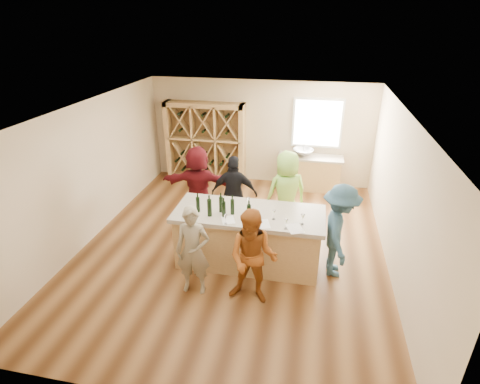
% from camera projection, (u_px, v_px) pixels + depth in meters
% --- Properties ---
extents(floor, '(6.00, 7.00, 0.10)m').
position_uv_depth(floor, '(233.00, 248.00, 7.71)').
color(floor, brown).
rests_on(floor, ground).
extents(ceiling, '(6.00, 7.00, 0.10)m').
position_uv_depth(ceiling, '(232.00, 108.00, 6.47)').
color(ceiling, white).
rests_on(ceiling, ground).
extents(wall_back, '(6.00, 0.10, 2.80)m').
position_uv_depth(wall_back, '(261.00, 132.00, 10.23)').
color(wall_back, beige).
rests_on(wall_back, ground).
extents(wall_front, '(6.00, 0.10, 2.80)m').
position_uv_depth(wall_front, '(160.00, 319.00, 3.94)').
color(wall_front, beige).
rests_on(wall_front, ground).
extents(wall_left, '(0.10, 7.00, 2.80)m').
position_uv_depth(wall_left, '(87.00, 172.00, 7.63)').
color(wall_left, beige).
rests_on(wall_left, ground).
extents(wall_right, '(0.10, 7.00, 2.80)m').
position_uv_depth(wall_right, '(403.00, 198.00, 6.54)').
color(wall_right, beige).
rests_on(wall_right, ground).
extents(window_frame, '(1.30, 0.06, 1.30)m').
position_uv_depth(window_frame, '(317.00, 123.00, 9.74)').
color(window_frame, white).
rests_on(window_frame, wall_back).
extents(window_pane, '(1.18, 0.01, 1.18)m').
position_uv_depth(window_pane, '(317.00, 123.00, 9.71)').
color(window_pane, white).
rests_on(window_pane, wall_back).
extents(wine_rack, '(2.20, 0.45, 2.20)m').
position_uv_depth(wine_rack, '(205.00, 142.00, 10.38)').
color(wine_rack, tan).
rests_on(wine_rack, floor).
extents(back_counter_base, '(1.60, 0.58, 0.86)m').
position_uv_depth(back_counter_base, '(309.00, 173.00, 10.09)').
color(back_counter_base, tan).
rests_on(back_counter_base, floor).
extents(back_counter_top, '(1.70, 0.62, 0.06)m').
position_uv_depth(back_counter_top, '(311.00, 157.00, 9.89)').
color(back_counter_top, '#AB9E8C').
rests_on(back_counter_top, back_counter_base).
extents(sink, '(0.54, 0.54, 0.19)m').
position_uv_depth(sink, '(303.00, 153.00, 9.87)').
color(sink, silver).
rests_on(sink, back_counter_top).
extents(faucet, '(0.02, 0.02, 0.30)m').
position_uv_depth(faucet, '(304.00, 148.00, 10.01)').
color(faucet, silver).
rests_on(faucet, back_counter_top).
extents(tasting_counter_base, '(2.60, 1.00, 1.00)m').
position_uv_depth(tasting_counter_base, '(249.00, 239.00, 7.00)').
color(tasting_counter_base, tan).
rests_on(tasting_counter_base, floor).
extents(tasting_counter_top, '(2.72, 1.12, 0.08)m').
position_uv_depth(tasting_counter_top, '(249.00, 214.00, 6.77)').
color(tasting_counter_top, '#AB9E8C').
rests_on(tasting_counter_top, tasting_counter_base).
extents(wine_bottle_a, '(0.08, 0.08, 0.29)m').
position_uv_depth(wine_bottle_a, '(198.00, 205.00, 6.71)').
color(wine_bottle_a, black).
rests_on(wine_bottle_a, tasting_counter_top).
extents(wine_bottle_b, '(0.08, 0.08, 0.32)m').
position_uv_depth(wine_bottle_b, '(209.00, 208.00, 6.56)').
color(wine_bottle_b, black).
rests_on(wine_bottle_b, tasting_counter_top).
extents(wine_bottle_c, '(0.09, 0.09, 0.29)m').
position_uv_depth(wine_bottle_c, '(221.00, 204.00, 6.71)').
color(wine_bottle_c, black).
rests_on(wine_bottle_c, tasting_counter_top).
extents(wine_bottle_d, '(0.09, 0.09, 0.29)m').
position_uv_depth(wine_bottle_d, '(224.00, 209.00, 6.54)').
color(wine_bottle_d, black).
rests_on(wine_bottle_d, tasting_counter_top).
extents(wine_bottle_e, '(0.08, 0.08, 0.28)m').
position_uv_depth(wine_bottle_e, '(232.00, 207.00, 6.63)').
color(wine_bottle_e, black).
rests_on(wine_bottle_e, tasting_counter_top).
extents(wine_glass_a, '(0.08, 0.08, 0.17)m').
position_uv_depth(wine_glass_a, '(226.00, 220.00, 6.34)').
color(wine_glass_a, white).
rests_on(wine_glass_a, tasting_counter_top).
extents(wine_glass_b, '(0.08, 0.08, 0.18)m').
position_uv_depth(wine_glass_b, '(254.00, 220.00, 6.32)').
color(wine_glass_b, white).
rests_on(wine_glass_b, tasting_counter_top).
extents(wine_glass_c, '(0.07, 0.07, 0.17)m').
position_uv_depth(wine_glass_c, '(286.00, 224.00, 6.19)').
color(wine_glass_c, white).
rests_on(wine_glass_c, tasting_counter_top).
extents(wine_glass_d, '(0.08, 0.08, 0.16)m').
position_uv_depth(wine_glass_d, '(274.00, 215.00, 6.48)').
color(wine_glass_d, white).
rests_on(wine_glass_d, tasting_counter_top).
extents(wine_glass_e, '(0.09, 0.09, 0.19)m').
position_uv_depth(wine_glass_e, '(303.00, 219.00, 6.32)').
color(wine_glass_e, white).
rests_on(wine_glass_e, tasting_counter_top).
extents(tasting_menu_a, '(0.31, 0.35, 0.00)m').
position_uv_depth(tasting_menu_a, '(228.00, 220.00, 6.50)').
color(tasting_menu_a, white).
rests_on(tasting_menu_a, tasting_counter_top).
extents(tasting_menu_b, '(0.32, 0.38, 0.00)m').
position_uv_depth(tasting_menu_b, '(263.00, 224.00, 6.37)').
color(tasting_menu_b, white).
rests_on(tasting_menu_b, tasting_counter_top).
extents(tasting_menu_c, '(0.35, 0.40, 0.00)m').
position_uv_depth(tasting_menu_c, '(295.00, 228.00, 6.23)').
color(tasting_menu_c, white).
rests_on(tasting_menu_c, tasting_counter_top).
extents(person_near_left, '(0.60, 0.45, 1.59)m').
position_uv_depth(person_near_left, '(193.00, 251.00, 6.14)').
color(person_near_left, gray).
rests_on(person_near_left, floor).
extents(person_near_right, '(0.84, 0.50, 1.66)m').
position_uv_depth(person_near_right, '(253.00, 258.00, 5.91)').
color(person_near_right, '#994C19').
rests_on(person_near_right, floor).
extents(person_server, '(0.57, 1.15, 1.75)m').
position_uv_depth(person_server, '(339.00, 231.00, 6.55)').
color(person_server, '#335972').
rests_on(person_server, floor).
extents(person_far_mid, '(1.03, 0.58, 1.69)m').
position_uv_depth(person_far_mid, '(234.00, 194.00, 7.99)').
color(person_far_mid, black).
rests_on(person_far_mid, floor).
extents(person_far_right, '(1.06, 0.92, 1.82)m').
position_uv_depth(person_far_right, '(286.00, 193.00, 7.86)').
color(person_far_right, '#8CC64C').
rests_on(person_far_right, floor).
extents(person_far_left, '(1.72, 0.79, 1.79)m').
position_uv_depth(person_far_left, '(198.00, 185.00, 8.26)').
color(person_far_left, '#590F14').
rests_on(person_far_left, floor).
extents(wine_bottle_f, '(0.07, 0.07, 0.30)m').
position_uv_depth(wine_bottle_f, '(249.00, 213.00, 6.42)').
color(wine_bottle_f, black).
rests_on(wine_bottle_f, tasting_counter_top).
extents(wine_glass_f, '(0.07, 0.07, 0.18)m').
position_uv_depth(wine_glass_f, '(248.00, 202.00, 6.90)').
color(wine_glass_f, white).
rests_on(wine_glass_f, tasting_counter_top).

